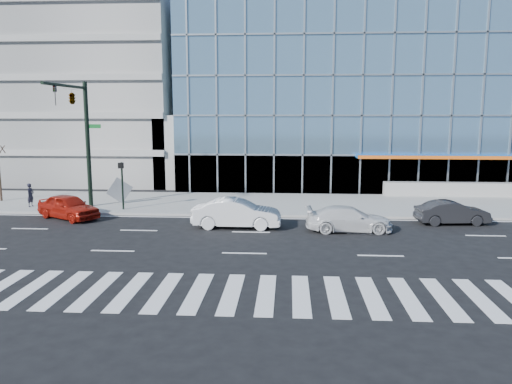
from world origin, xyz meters
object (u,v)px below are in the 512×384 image
Objects in this scene: ped_signal_post at (122,178)px; red_sedan at (68,207)px; white_suv at (349,219)px; dark_sedan at (452,213)px; pedestrian at (30,195)px; tilted_panel at (120,190)px; white_sedan at (237,213)px; traffic_signal at (77,113)px.

red_sedan is (-2.52, -2.25, -1.42)m from ped_signal_post.
white_suv is 6.36m from dark_sedan.
ped_signal_post reaches higher than red_sedan.
tilted_panel is (5.45, 1.40, 0.15)m from pedestrian.
tilted_panel reaches higher than red_sedan.
red_sedan is at bearing 81.32° from white_sedan.
white_sedan is at bearing -27.05° from ped_signal_post.
pedestrian is at bearing 165.98° from traffic_signal.
red_sedan is (-10.16, 1.65, -0.07)m from white_sedan.
pedestrian is (-6.32, 0.58, -1.23)m from ped_signal_post.
tilted_panel is at bearing 55.89° from white_sedan.
tilted_panel is at bearing 72.75° from dark_sedan.
ped_signal_post is 0.66× the size of white_suv.
white_suv is 15.84m from tilted_panel.
white_sedan reaches higher than white_suv.
white_suv and dark_sedan have the same top height.
ped_signal_post is 0.75× the size of dark_sedan.
tilted_panel reaches higher than white_sedan.
red_sedan is at bearing -90.82° from traffic_signal.
ped_signal_post is 1.97× the size of pedestrian.
pedestrian reaches higher than white_suv.
red_sedan is (-16.16, 2.12, 0.06)m from white_suv.
ped_signal_post is 8.68m from white_sedan.
ped_signal_post reaches higher than tilted_panel.
pedestrian is (-3.79, 2.83, 0.19)m from red_sedan.
ped_signal_post is at bearing 63.50° from white_sedan.
dark_sedan is 20.94m from tilted_panel.
tilted_panel reaches higher than white_suv.
white_sedan is (10.14, -3.53, -5.37)m from traffic_signal.
tilted_panel is at bearing 8.87° from red_sedan.
white_sedan reaches higher than dark_sedan.
white_suv is at bearing -17.76° from ped_signal_post.
dark_sedan is 22.16m from red_sedan.
tilted_panel is at bearing 64.41° from white_suv.
traffic_signal reaches higher than white_suv.
traffic_signal is at bearing 79.56° from dark_sedan.
pedestrian reaches higher than dark_sedan.
white_suv is 3.48× the size of tilted_panel.
traffic_signal is 4.75m from ped_signal_post.
white_suv is 1.14× the size of dark_sedan.
tilted_panel is at bearing 113.63° from ped_signal_post.
white_suv is 6.02m from white_sedan.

